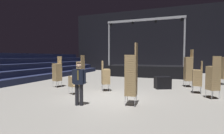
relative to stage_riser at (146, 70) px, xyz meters
The scene contains 13 objects.
ground_plane 9.58m from the stage_riser, 90.00° to the right, with size 22.00×30.00×0.10m, color slate.
arena_end_wall 6.41m from the stage_riser, 90.00° to the left, with size 22.00×0.30×8.00m, color black.
stage_riser is the anchor object (origin of this frame).
man_with_tie 11.12m from the stage_riser, 93.83° to the right, with size 0.57×0.31×1.72m.
chair_stack_front_left 9.12m from the stage_riser, 117.63° to the right, with size 0.55×0.55×1.96m.
chair_stack_mid_left 8.16m from the stage_riser, 96.12° to the right, with size 0.61×0.61×1.71m.
chair_stack_mid_right 10.43m from the stage_riser, 83.44° to the right, with size 0.46×0.46×2.48m.
chair_stack_mid_centre 9.11m from the stage_riser, 60.80° to the right, with size 0.60×0.60×1.96m.
chair_stack_rear_right 7.95m from the stage_riser, 60.60° to the right, with size 0.45×0.45×1.71m.
chair_stack_rear_centre 6.23m from the stage_riser, 54.89° to the right, with size 0.54×0.54×2.39m.
chair_stack_aisle_right 7.24m from the stage_riser, 119.91° to the right, with size 0.48×0.48×2.05m.
equipment_road_case 6.56m from the stage_riser, 71.43° to the right, with size 0.90×0.60×0.73m, color black.
loose_chair_near_man 9.72m from the stage_riser, 102.64° to the right, with size 0.60×0.60×0.95m.
Camera 1 is at (2.84, -7.26, 1.94)m, focal length 27.08 mm.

